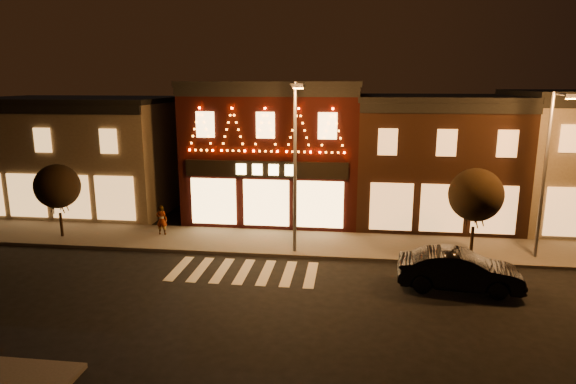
# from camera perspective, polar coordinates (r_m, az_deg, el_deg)

# --- Properties ---
(ground) EXTENTS (120.00, 120.00, 0.00)m
(ground) POSITION_cam_1_polar(r_m,az_deg,el_deg) (18.81, -7.77, -13.61)
(ground) COLOR black
(ground) RESTS_ON ground
(sidewalk_far) EXTENTS (44.00, 4.00, 0.15)m
(sidewalk_far) POSITION_cam_1_polar(r_m,az_deg,el_deg) (25.74, 1.17, -5.95)
(sidewalk_far) COLOR #47423D
(sidewalk_far) RESTS_ON ground
(building_left) EXTENTS (12.20, 8.28, 7.30)m
(building_left) POSITION_cam_1_polar(r_m,az_deg,el_deg) (35.28, -22.73, 4.15)
(building_left) COLOR brown
(building_left) RESTS_ON ground
(building_pulp) EXTENTS (10.20, 8.34, 8.30)m
(building_pulp) POSITION_cam_1_polar(r_m,az_deg,el_deg) (30.85, -1.31, 4.98)
(building_pulp) COLOR #330C0B
(building_pulp) RESTS_ON ground
(building_right_a) EXTENTS (9.20, 8.28, 7.50)m
(building_right_a) POSITION_cam_1_polar(r_m,az_deg,el_deg) (30.98, 16.39, 3.75)
(building_right_a) COLOR #331C11
(building_right_a) RESTS_ON ground
(streetlamp_mid) EXTENTS (0.67, 1.86, 8.13)m
(streetlamp_mid) POSITION_cam_1_polar(r_m,az_deg,el_deg) (23.01, 0.86, 4.24)
(streetlamp_mid) COLOR #59595E
(streetlamp_mid) RESTS_ON sidewalk_far
(streetlamp_right) EXTENTS (0.50, 1.76, 7.70)m
(streetlamp_right) POSITION_cam_1_polar(r_m,az_deg,el_deg) (25.19, 27.88, 2.92)
(streetlamp_right) COLOR #59595E
(streetlamp_right) RESTS_ON sidewalk_far
(tree_left) EXTENTS (2.34, 2.34, 3.91)m
(tree_left) POSITION_cam_1_polar(r_m,az_deg,el_deg) (28.68, -25.14, 0.60)
(tree_left) COLOR black
(tree_left) RESTS_ON sidewalk_far
(tree_right) EXTENTS (2.51, 2.51, 4.20)m
(tree_right) POSITION_cam_1_polar(r_m,az_deg,el_deg) (24.72, 20.91, -0.32)
(tree_right) COLOR black
(tree_right) RESTS_ON sidewalk_far
(dark_sedan) EXTENTS (5.00, 2.09, 1.61)m
(dark_sedan) POSITION_cam_1_polar(r_m,az_deg,el_deg) (21.40, 19.19, -8.56)
(dark_sedan) COLOR black
(dark_sedan) RESTS_ON ground
(pedestrian) EXTENTS (0.61, 0.42, 1.62)m
(pedestrian) POSITION_cam_1_polar(r_m,az_deg,el_deg) (27.60, -14.42, -3.14)
(pedestrian) COLOR gray
(pedestrian) RESTS_ON sidewalk_far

